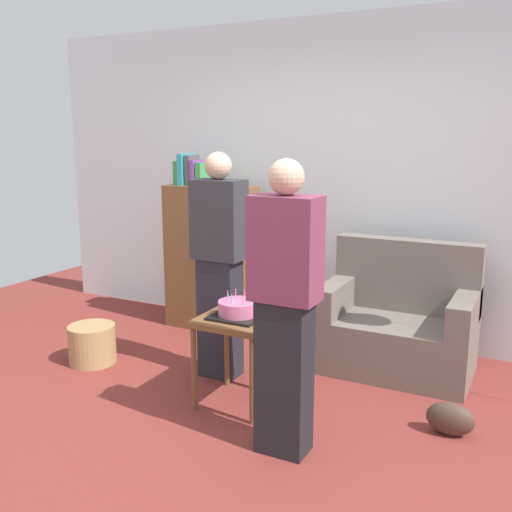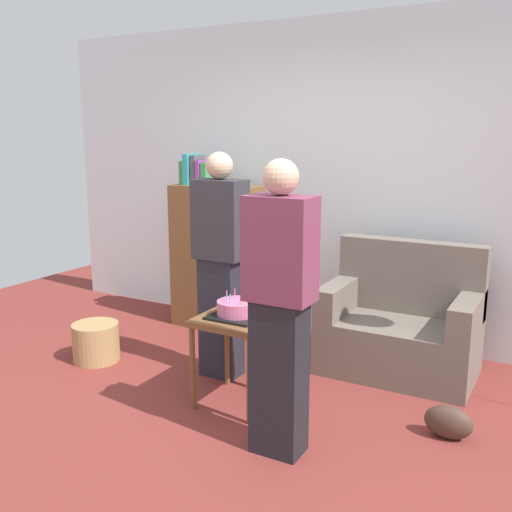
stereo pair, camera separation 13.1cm
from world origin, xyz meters
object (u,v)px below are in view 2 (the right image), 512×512
Objects in this scene: birthday_cake at (237,309)px; person_blowing_candles at (221,265)px; couch at (401,327)px; bookshelf at (216,255)px; handbag at (448,422)px; wicker_basket at (96,342)px; person_holding_cake at (280,309)px; side_table at (237,330)px.

birthday_cake is 0.52m from person_blowing_candles.
couch is 1.80m from bookshelf.
bookshelf reaches higher than handbag.
bookshelf is 1.33m from wicker_basket.
person_blowing_candles is at bearing 134.76° from birthday_cake.
person_holding_cake reaches higher than bookshelf.
couch reaches higher than handbag.
couch is 0.67× the size of person_blowing_candles.
person_holding_cake is at bearing -48.19° from bookshelf.
birthday_cake reaches higher than handbag.
side_table is 1.86× the size of birthday_cake.
couch is 1.43m from person_blowing_candles.
couch is at bearing 24.58° from wicker_basket.
birthday_cake is at bearing -126.47° from couch.
wicker_basket is at bearing 176.26° from birthday_cake.
handbag is at bearing -24.63° from bookshelf.
handbag is (0.53, -0.86, -0.24)m from couch.
wicker_basket is (-0.37, -1.17, -0.52)m from bookshelf.
person_blowing_candles is (-1.13, -0.72, 0.49)m from couch.
couch is 0.70× the size of bookshelf.
bookshelf is 1.12m from person_blowing_candles.
bookshelf is at bearing -34.70° from person_holding_cake.
person_holding_cake is (0.84, -0.74, 0.00)m from person_blowing_candles.
bookshelf is at bearing 173.78° from couch.
person_blowing_candles is (-0.34, 0.34, 0.19)m from birthday_cake.
handbag is (2.29, -1.05, -0.57)m from bookshelf.
person_blowing_candles reaches higher than side_table.
person_blowing_candles is 1.00× the size of person_holding_cake.
person_holding_cake is 2.03m from wicker_basket.
couch is 3.44× the size of birthday_cake.
wicker_basket is at bearing -1.15° from person_holding_cake.
wicker_basket is at bearing -149.57° from person_blowing_candles.
couch is at bearing 121.56° from handbag.
side_table is at bearing -156.96° from birthday_cake.
person_holding_cake reaches higher than handbag.
couch reaches higher than birthday_cake.
birthday_cake is 0.20× the size of person_blowing_candles.
person_holding_cake is 5.82× the size of handbag.
birthday_cake is (-0.79, -1.06, 0.31)m from couch.
birthday_cake is at bearing 23.04° from side_table.
bookshelf is 4.92× the size of birthday_cake.
bookshelf is at bearing 127.77° from birthday_cake.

